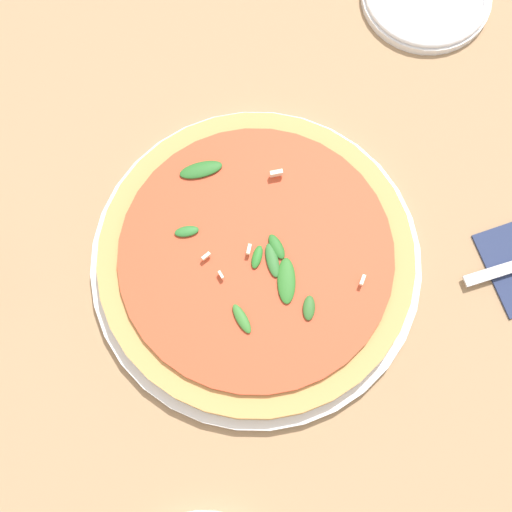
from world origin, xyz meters
The scene contains 2 objects.
ground_plane centered at (0.00, 0.00, 0.00)m, with size 6.00×6.00×0.00m, color #9E7A56.
pizza_arugula_main centered at (0.01, 0.03, 0.02)m, with size 0.34×0.34×0.05m.
Camera 1 is at (-0.11, -0.13, 0.72)m, focal length 50.00 mm.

